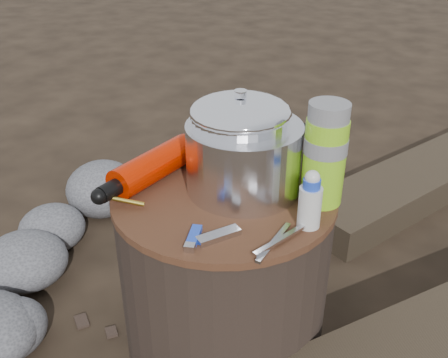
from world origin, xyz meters
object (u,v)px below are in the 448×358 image
at_px(travel_mug, 297,153).
at_px(fuel_bottle, 153,166).
at_px(stump, 224,273).
at_px(camping_pot, 240,142).
at_px(thermos, 325,155).

bearing_deg(travel_mug, fuel_bottle, -148.28).
distance_m(stump, fuel_bottle, 0.31).
height_order(camping_pot, thermos, thermos).
height_order(fuel_bottle, travel_mug, travel_mug).
relative_size(stump, travel_mug, 4.33).
height_order(stump, fuel_bottle, fuel_bottle).
xyz_separation_m(camping_pot, thermos, (0.18, 0.02, 0.00)).
relative_size(fuel_bottle, thermos, 1.35).
height_order(stump, thermos, thermos).
xyz_separation_m(camping_pot, fuel_bottle, (-0.18, -0.07, -0.07)).
relative_size(fuel_bottle, travel_mug, 2.61).
bearing_deg(fuel_bottle, stump, 15.26).
xyz_separation_m(stump, camping_pot, (0.01, 0.05, 0.33)).
bearing_deg(thermos, travel_mug, 136.46).
distance_m(stump, travel_mug, 0.33).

